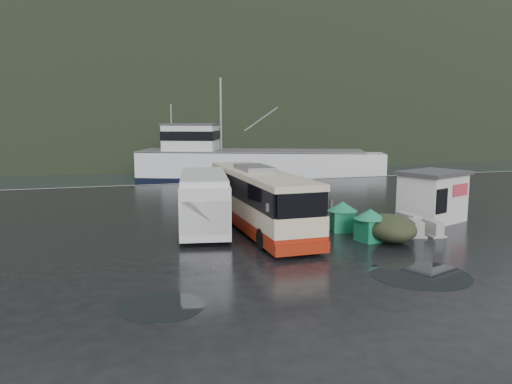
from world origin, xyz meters
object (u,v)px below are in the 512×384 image
object	(u,v)px
white_van	(204,230)
dome_tent	(389,241)
waste_bin_left	(369,241)
jersey_barrier_a	(408,229)
fishing_trawler	(251,170)
coach_bus	(260,229)
waste_bin_right	(342,231)
jersey_barrier_b	(415,235)
jersey_barrier_c	(432,235)
ticket_kiosk	(431,221)

from	to	relation	value
white_van	dome_tent	size ratio (longest dim) A/B	2.23
waste_bin_left	dome_tent	size ratio (longest dim) A/B	0.48
jersey_barrier_a	fishing_trawler	distance (m)	29.50
coach_bus	waste_bin_right	size ratio (longest dim) A/B	7.55
waste_bin_left	jersey_barrier_a	bearing A→B (deg)	27.13
coach_bus	white_van	size ratio (longest dim) A/B	1.63
white_van	jersey_barrier_b	bearing A→B (deg)	-12.39
jersey_barrier_b	jersey_barrier_c	world-z (taller)	jersey_barrier_b
white_van	ticket_kiosk	bearing A→B (deg)	3.33
dome_tent	jersey_barrier_c	xyz separation A→B (m)	(2.55, 0.41, 0.00)
coach_bus	ticket_kiosk	size ratio (longest dim) A/B	3.20
waste_bin_right	fishing_trawler	distance (m)	29.10
dome_tent	jersey_barrier_b	xyz separation A→B (m)	(1.80, 0.65, 0.00)
coach_bus	fishing_trawler	distance (m)	28.36
coach_bus	jersey_barrier_a	world-z (taller)	coach_bus
coach_bus	white_van	distance (m)	2.74
ticket_kiosk	jersey_barrier_b	world-z (taller)	ticket_kiosk
jersey_barrier_b	jersey_barrier_c	bearing A→B (deg)	-17.36
white_van	waste_bin_left	bearing A→B (deg)	-22.26
jersey_barrier_a	jersey_barrier_b	bearing A→B (deg)	-105.57
waste_bin_left	jersey_barrier_a	world-z (taller)	waste_bin_left
jersey_barrier_a	ticket_kiosk	bearing A→B (deg)	30.36
waste_bin_left	jersey_barrier_b	bearing A→B (deg)	8.61
coach_bus	fishing_trawler	size ratio (longest dim) A/B	0.40
ticket_kiosk	coach_bus	bearing A→B (deg)	153.73
jersey_barrier_b	jersey_barrier_c	xyz separation A→B (m)	(0.75, -0.24, 0.00)
white_van	jersey_barrier_b	xyz separation A→B (m)	(9.45, -3.80, 0.00)
white_van	fishing_trawler	world-z (taller)	fishing_trawler
white_van	fishing_trawler	xyz separation A→B (m)	(9.99, 26.82, 0.00)
dome_tent	jersey_barrier_b	bearing A→B (deg)	19.78
coach_bus	white_van	world-z (taller)	coach_bus
jersey_barrier_a	jersey_barrier_c	world-z (taller)	jersey_barrier_a
jersey_barrier_a	jersey_barrier_b	world-z (taller)	jersey_barrier_a
white_van	fishing_trawler	distance (m)	28.62
white_van	jersey_barrier_a	world-z (taller)	white_van
dome_tent	ticket_kiosk	xyz separation A→B (m)	(4.45, 3.14, 0.00)
coach_bus	waste_bin_left	xyz separation A→B (m)	(4.11, -3.62, 0.00)
dome_tent	ticket_kiosk	distance (m)	5.45
waste_bin_right	jersey_barrier_b	xyz separation A→B (m)	(2.99, -1.73, 0.00)
jersey_barrier_b	white_van	bearing A→B (deg)	158.11
white_van	waste_bin_right	bearing A→B (deg)	-8.22
waste_bin_right	jersey_barrier_c	bearing A→B (deg)	-27.75
ticket_kiosk	waste_bin_left	bearing A→B (deg)	-173.30
coach_bus	waste_bin_left	bearing A→B (deg)	-42.51
jersey_barrier_a	jersey_barrier_b	xyz separation A→B (m)	(-0.31, -1.12, 0.00)
coach_bus	waste_bin_right	distance (m)	4.06
waste_bin_right	jersey_barrier_b	distance (m)	3.45
coach_bus	jersey_barrier_a	size ratio (longest dim) A/B	6.87
white_van	waste_bin_right	distance (m)	6.78
waste_bin_right	jersey_barrier_a	distance (m)	3.36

